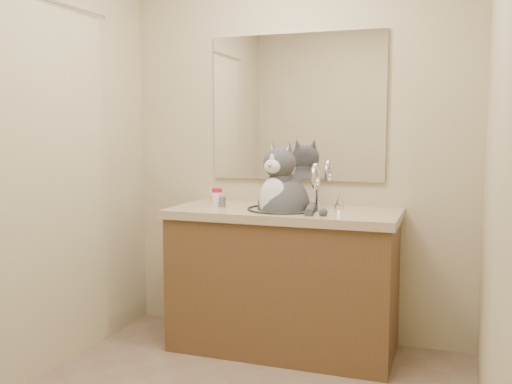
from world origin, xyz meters
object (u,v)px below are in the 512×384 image
at_px(pill_bottle_orange, 215,197).
at_px(pill_bottle_redcap, 217,197).
at_px(cat, 283,203).
at_px(grey_canister, 222,202).

bearing_deg(pill_bottle_orange, pill_bottle_redcap, -37.36).
bearing_deg(pill_bottle_redcap, cat, -2.00).
distance_m(pill_bottle_orange, grey_canister, 0.10).
bearing_deg(cat, pill_bottle_redcap, -166.28).
xyz_separation_m(pill_bottle_redcap, pill_bottle_orange, (-0.02, 0.02, -0.00)).
distance_m(cat, grey_canister, 0.37).
bearing_deg(grey_canister, cat, 3.95).
distance_m(cat, pill_bottle_orange, 0.45).
xyz_separation_m(cat, grey_canister, (-0.37, -0.03, -0.01)).
bearing_deg(pill_bottle_orange, grey_canister, -37.40).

